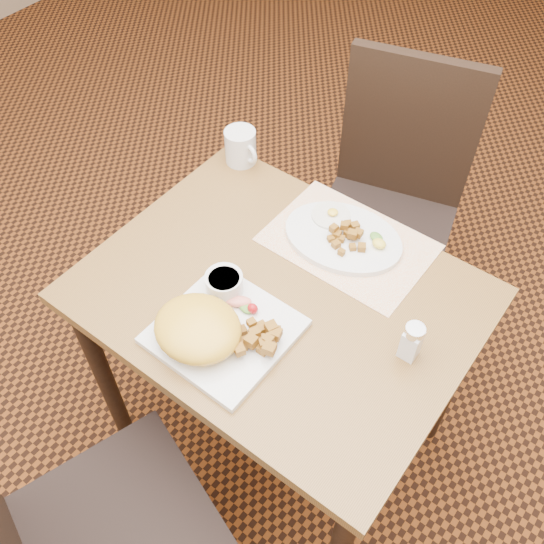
{
  "coord_description": "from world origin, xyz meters",
  "views": [
    {
      "loc": [
        0.52,
        -0.71,
        1.88
      ],
      "look_at": [
        -0.01,
        -0.01,
        0.82
      ],
      "focal_mm": 40.0,
      "sensor_mm": 36.0,
      "label": 1
    }
  ],
  "objects": [
    {
      "name": "home_fries_ov",
      "position": [
        0.04,
        0.23,
        0.78
      ],
      "size": [
        0.11,
        0.11,
        0.03
      ],
      "color": "#9A6318",
      "rests_on": "plate_oval"
    },
    {
      "name": "fried_egg",
      "position": [
        -0.03,
        0.27,
        0.77
      ],
      "size": [
        0.1,
        0.1,
        0.02
      ],
      "color": "white",
      "rests_on": "plate_oval"
    },
    {
      "name": "home_fries_sq",
      "position": [
        0.06,
        -0.15,
        0.78
      ],
      "size": [
        0.11,
        0.12,
        0.04
      ],
      "color": "#9A6318",
      "rests_on": "plate_square"
    },
    {
      "name": "chair_near",
      "position": [
        -0.04,
        -0.67,
        0.54
      ],
      "size": [
        0.53,
        0.54,
        0.97
      ],
      "rotation": [
        0.0,
        0.0,
        -0.32
      ],
      "color": "black",
      "rests_on": "ground"
    },
    {
      "name": "plate_oval",
      "position": [
        0.03,
        0.23,
        0.76
      ],
      "size": [
        0.33,
        0.27,
        0.02
      ],
      "primitive_type": null,
      "rotation": [
        0.0,
        0.0,
        0.15
      ],
      "color": "silver",
      "rests_on": "placemat"
    },
    {
      "name": "coffee_mug",
      "position": [
        -0.37,
        0.32,
        0.8
      ],
      "size": [
        0.12,
        0.09,
        0.1
      ],
      "color": "silver",
      "rests_on": "table"
    },
    {
      "name": "hollandaise_mound",
      "position": [
        -0.06,
        -0.22,
        0.8
      ],
      "size": [
        0.2,
        0.18,
        0.07
      ],
      "color": "gold",
      "rests_on": "plate_square"
    },
    {
      "name": "garnish_sq",
      "position": [
        -0.03,
        -0.09,
        0.78
      ],
      "size": [
        0.09,
        0.06,
        0.03
      ],
      "color": "#387223",
      "rests_on": "plate_square"
    },
    {
      "name": "salt_shaker",
      "position": [
        0.33,
        0.03,
        0.8
      ],
      "size": [
        0.04,
        0.04,
        0.1
      ],
      "color": "white",
      "rests_on": "table"
    },
    {
      "name": "garnish_ov",
      "position": [
        0.11,
        0.26,
        0.78
      ],
      "size": [
        0.06,
        0.05,
        0.02
      ],
      "color": "#387223",
      "rests_on": "plate_oval"
    },
    {
      "name": "placemat",
      "position": [
        0.05,
        0.23,
        0.75
      ],
      "size": [
        0.4,
        0.28,
        0.0
      ],
      "primitive_type": "cube",
      "rotation": [
        0.0,
        0.0,
        -0.01
      ],
      "color": "white",
      "rests_on": "table"
    },
    {
      "name": "ground",
      "position": [
        0.0,
        0.0,
        0.0
      ],
      "size": [
        8.0,
        8.0,
        0.0
      ],
      "primitive_type": "plane",
      "color": "black",
      "rests_on": "ground"
    },
    {
      "name": "chair_far",
      "position": [
        -0.04,
        0.67,
        0.54
      ],
      "size": [
        0.52,
        0.52,
        0.97
      ],
      "rotation": [
        0.0,
        0.0,
        3.41
      ],
      "color": "black",
      "rests_on": "ground"
    },
    {
      "name": "ramekin",
      "position": [
        -0.1,
        -0.08,
        0.79
      ],
      "size": [
        0.09,
        0.09,
        0.05
      ],
      "color": "silver",
      "rests_on": "plate_square"
    },
    {
      "name": "plate_square",
      "position": [
        -0.03,
        -0.17,
        0.76
      ],
      "size": [
        0.28,
        0.28,
        0.02
      ],
      "primitive_type": "cube",
      "rotation": [
        0.0,
        0.0,
        -0.01
      ],
      "color": "silver",
      "rests_on": "table"
    },
    {
      "name": "table",
      "position": [
        0.0,
        0.0,
        0.64
      ],
      "size": [
        0.9,
        0.7,
        0.75
      ],
      "color": "brown",
      "rests_on": "ground"
    }
  ]
}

